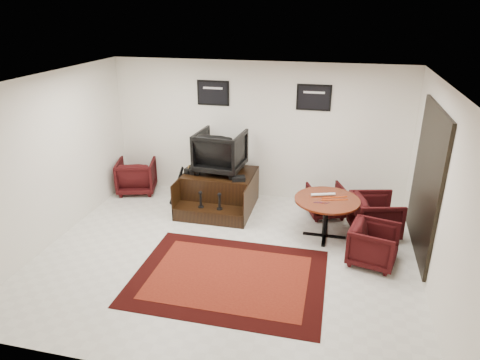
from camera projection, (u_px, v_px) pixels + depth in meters
name	position (u px, v px, depth m)	size (l,w,h in m)	color
ground	(226.00, 256.00, 6.95)	(6.00, 6.00, 0.00)	silver
room_shell	(253.00, 151.00, 6.30)	(6.02, 5.02, 2.81)	white
area_rug	(229.00, 277.00, 6.40)	(2.83, 2.12, 0.01)	black
shine_podium	(219.00, 192.00, 8.54)	(1.38, 1.43, 0.71)	black
shine_chair	(220.00, 149.00, 8.35)	(0.88, 0.83, 0.91)	black
shoes_pair	(192.00, 170.00, 8.44)	(0.27, 0.32, 0.11)	black
polish_kit	(239.00, 179.00, 8.04)	(0.24, 0.17, 0.08)	black
umbrella_black	(177.00, 185.00, 8.57)	(0.33, 0.12, 0.88)	black
umbrella_hooked	(178.00, 185.00, 8.63)	(0.31, 0.12, 0.84)	black
armchair_side	(137.00, 174.00, 9.22)	(0.78, 0.73, 0.80)	black
meeting_table	(327.00, 204.00, 7.30)	(1.11, 1.11, 0.72)	#4C190A
table_chair_back	(326.00, 199.00, 8.19)	(0.65, 0.61, 0.67)	black
table_chair_window	(376.00, 214.00, 7.47)	(0.77, 0.72, 0.80)	black
table_chair_corner	(374.00, 243.00, 6.64)	(0.70, 0.65, 0.72)	black
paper_roll	(323.00, 194.00, 7.38)	(0.05, 0.05, 0.42)	silver
table_clutter	(333.00, 199.00, 7.25)	(0.56, 0.40, 0.01)	#F5480D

